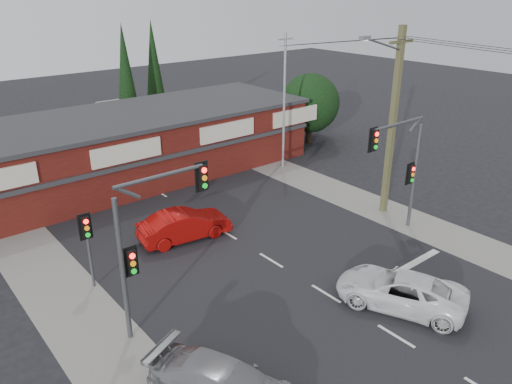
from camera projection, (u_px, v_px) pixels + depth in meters
ground at (315, 287)px, 21.07m from camera, size 120.00×120.00×0.00m
road_strip at (243, 243)px, 24.64m from camera, size 14.00×70.00×0.01m
verge_left at (73, 309)px, 19.68m from camera, size 3.00×70.00×0.02m
verge_right at (356, 199)px, 29.60m from camera, size 3.00×70.00×0.02m
stop_line at (395, 274)px, 22.04m from camera, size 6.50×0.35×0.01m
white_suv at (400, 290)px, 19.65m from camera, size 4.18×5.54×1.40m
red_sedan at (185, 225)px, 24.80m from camera, size 4.79×2.24×1.52m
lane_dashes at (359, 313)px, 19.38m from camera, size 0.12×32.87×0.01m
shop_building at (115, 148)px, 31.79m from camera, size 27.30×8.40×4.22m
tree_cluster at (308, 106)px, 39.55m from camera, size 5.90×5.10×5.50m
conifer_near at (126, 74)px, 38.12m from camera, size 1.80×1.80×9.25m
conifer_far at (154, 66)px, 41.59m from camera, size 1.80×1.80×9.25m
traffic_mast_left at (148, 232)px, 17.23m from camera, size 3.77×0.27×5.97m
traffic_mast_right at (403, 159)px, 24.27m from camera, size 3.96×0.27×5.97m
pedestal_signal at (87, 236)px, 20.22m from camera, size 0.55×0.27×3.38m
utility_pole at (392, 118)px, 26.00m from camera, size 4.38×0.59×10.00m
steel_pole at (284, 100)px, 33.07m from camera, size 1.20×0.16×9.00m
power_lines at (511, 57)px, 20.76m from camera, size 2.01×29.00×1.22m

